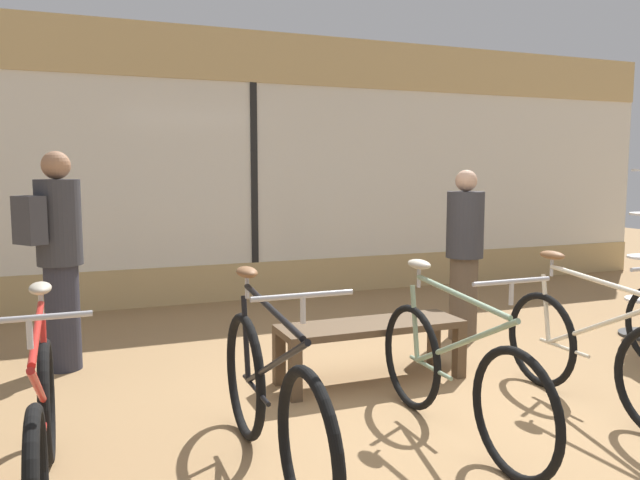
# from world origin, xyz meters

# --- Properties ---
(ground_plane) EXTENTS (24.00, 24.00, 0.00)m
(ground_plane) POSITION_xyz_m (0.00, 0.00, 0.00)
(ground_plane) COLOR #99754C
(shop_back_wall) EXTENTS (12.00, 0.08, 3.20)m
(shop_back_wall) POSITION_xyz_m (0.00, 4.06, 1.64)
(shop_back_wall) COLOR tan
(shop_back_wall) RESTS_ON ground_plane
(bicycle_far_left) EXTENTS (0.46, 1.69, 1.02)m
(bicycle_far_left) POSITION_xyz_m (-2.21, -0.20, 0.37)
(bicycle_far_left) COLOR black
(bicycle_far_left) RESTS_ON ground_plane
(bicycle_left) EXTENTS (0.46, 1.80, 1.05)m
(bicycle_left) POSITION_xyz_m (-1.14, -0.31, 0.40)
(bicycle_left) COLOR black
(bicycle_left) RESTS_ON ground_plane
(bicycle_center) EXTENTS (0.46, 1.73, 1.03)m
(bicycle_center) POSITION_xyz_m (-0.00, -0.25, 0.39)
(bicycle_center) COLOR black
(bicycle_center) RESTS_ON ground_plane
(bicycle_right) EXTENTS (0.46, 1.71, 1.03)m
(bicycle_right) POSITION_xyz_m (1.09, -0.22, 0.38)
(bicycle_right) COLOR black
(bicycle_right) RESTS_ON ground_plane
(display_bench) EXTENTS (1.40, 0.44, 0.44)m
(display_bench) POSITION_xyz_m (-0.01, 0.82, 0.36)
(display_bench) COLOR brown
(display_bench) RESTS_ON ground_plane
(customer_near_rack) EXTENTS (0.56, 0.51, 1.72)m
(customer_near_rack) POSITION_xyz_m (-2.16, 1.95, 0.93)
(customer_near_rack) COLOR #2D2D38
(customer_near_rack) RESTS_ON ground_plane
(customer_by_window) EXTENTS (0.37, 0.37, 1.57)m
(customer_by_window) POSITION_xyz_m (1.31, 1.57, 0.82)
(customer_by_window) COLOR brown
(customer_by_window) RESTS_ON ground_plane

